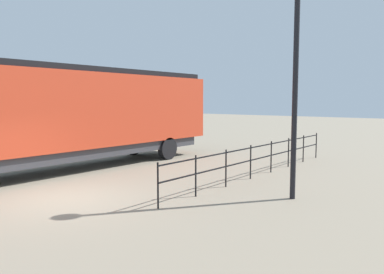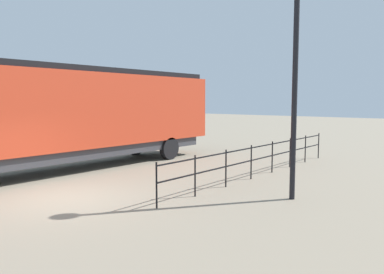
# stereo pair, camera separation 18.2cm
# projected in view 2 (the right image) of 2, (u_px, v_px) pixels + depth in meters

# --- Properties ---
(ground_plane) EXTENTS (120.00, 120.00, 0.00)m
(ground_plane) POSITION_uv_depth(u_px,v_px,m) (65.00, 199.00, 11.36)
(ground_plane) COLOR gray
(locomotive) EXTENTS (2.84, 15.25, 4.33)m
(locomotive) POSITION_uv_depth(u_px,v_px,m) (78.00, 113.00, 16.16)
(locomotive) COLOR red
(locomotive) RESTS_ON ground_plane
(lamp_post) EXTENTS (0.54, 0.54, 6.43)m
(lamp_post) POSITION_uv_depth(u_px,v_px,m) (296.00, 43.00, 10.89)
(lamp_post) COLOR black
(lamp_post) RESTS_ON ground_plane
(platform_fence) EXTENTS (0.05, 11.73, 1.28)m
(platform_fence) POSITION_uv_depth(u_px,v_px,m) (262.00, 155.00, 14.75)
(platform_fence) COLOR black
(platform_fence) RESTS_ON ground_plane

